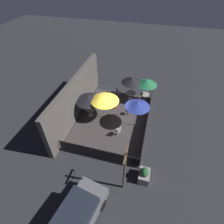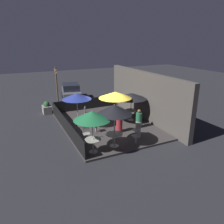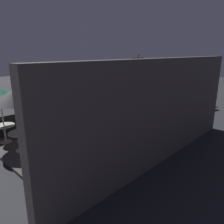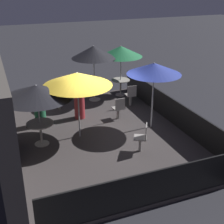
{
  "view_description": "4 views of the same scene",
  "coord_description": "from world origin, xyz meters",
  "px_view_note": "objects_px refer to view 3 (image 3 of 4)",
  "views": [
    {
      "loc": [
        -10.52,
        -2.79,
        10.7
      ],
      "look_at": [
        -0.47,
        -0.05,
        1.36
      ],
      "focal_mm": 28.0,
      "sensor_mm": 36.0,
      "label": 1
    },
    {
      "loc": [
        13.19,
        -5.85,
        5.88
      ],
      "look_at": [
        0.97,
        0.0,
        1.34
      ],
      "focal_mm": 35.0,
      "sensor_mm": 36.0,
      "label": 2
    },
    {
      "loc": [
        6.4,
        7.01,
        3.83
      ],
      "look_at": [
        -0.91,
        -0.08,
        1.01
      ],
      "focal_mm": 35.0,
      "sensor_mm": 36.0,
      "label": 3
    },
    {
      "loc": [
        -9.38,
        3.2,
        5.27
      ],
      "look_at": [
        -0.76,
        -0.21,
        1.23
      ],
      "focal_mm": 50.0,
      "sensor_mm": 36.0,
      "label": 4
    }
  ],
  "objects_px": {
    "dining_table_0": "(4,129)",
    "patio_chair_4": "(32,151)",
    "patio_chair_2": "(70,124)",
    "planter_box": "(116,101)",
    "patio_umbrella_1": "(17,95)",
    "patio_umbrella_2": "(135,102)",
    "dining_table_1": "(21,136)",
    "patron_1": "(104,143)",
    "patio_chair_1": "(111,113)",
    "patio_umbrella_4": "(75,82)",
    "patio_chair_0": "(59,148)",
    "patio_umbrella_3": "(109,92)",
    "patron_0": "(75,135)",
    "patio_chair_3": "(38,123)",
    "light_post": "(138,79)",
    "dining_table_2": "(135,133)",
    "parked_car_0": "(179,95)"
  },
  "relations": [
    {
      "from": "patio_chair_1",
      "to": "patio_umbrella_1",
      "type": "bearing_deg",
      "value": -61.05
    },
    {
      "from": "dining_table_2",
      "to": "dining_table_1",
      "type": "bearing_deg",
      "value": -42.43
    },
    {
      "from": "patio_umbrella_3",
      "to": "patio_umbrella_4",
      "type": "relative_size",
      "value": 0.95
    },
    {
      "from": "patio_umbrella_4",
      "to": "dining_table_1",
      "type": "relative_size",
      "value": 2.61
    },
    {
      "from": "patio_chair_3",
      "to": "parked_car_0",
      "type": "relative_size",
      "value": 0.23
    },
    {
      "from": "patio_chair_3",
      "to": "patron_1",
      "type": "height_order",
      "value": "patron_1"
    },
    {
      "from": "patio_chair_3",
      "to": "patio_chair_4",
      "type": "relative_size",
      "value": 1.04
    },
    {
      "from": "patio_chair_0",
      "to": "patron_0",
      "type": "relative_size",
      "value": 0.82
    },
    {
      "from": "patio_umbrella_3",
      "to": "patio_umbrella_4",
      "type": "height_order",
      "value": "patio_umbrella_4"
    },
    {
      "from": "patio_chair_2",
      "to": "light_post",
      "type": "height_order",
      "value": "light_post"
    },
    {
      "from": "dining_table_1",
      "to": "patio_chair_0",
      "type": "distance_m",
      "value": 1.87
    },
    {
      "from": "patron_0",
      "to": "parked_car_0",
      "type": "relative_size",
      "value": 0.28
    },
    {
      "from": "patio_chair_1",
      "to": "dining_table_1",
      "type": "bearing_deg",
      "value": -61.05
    },
    {
      "from": "patio_umbrella_1",
      "to": "patio_umbrella_4",
      "type": "relative_size",
      "value": 1.01
    },
    {
      "from": "dining_table_0",
      "to": "patio_chair_4",
      "type": "relative_size",
      "value": 0.95
    },
    {
      "from": "patron_0",
      "to": "patron_1",
      "type": "relative_size",
      "value": 0.9
    },
    {
      "from": "dining_table_1",
      "to": "patron_1",
      "type": "bearing_deg",
      "value": 122.92
    },
    {
      "from": "patron_1",
      "to": "patio_umbrella_2",
      "type": "bearing_deg",
      "value": -146.62
    },
    {
      "from": "patio_umbrella_1",
      "to": "patio_umbrella_2",
      "type": "relative_size",
      "value": 1.08
    },
    {
      "from": "patron_1",
      "to": "light_post",
      "type": "height_order",
      "value": "light_post"
    },
    {
      "from": "patio_chair_1",
      "to": "patron_0",
      "type": "relative_size",
      "value": 0.82
    },
    {
      "from": "dining_table_2",
      "to": "patron_0",
      "type": "height_order",
      "value": "patron_0"
    },
    {
      "from": "dining_table_0",
      "to": "patio_chair_0",
      "type": "relative_size",
      "value": 0.91
    },
    {
      "from": "patio_umbrella_4",
      "to": "patio_umbrella_1",
      "type": "bearing_deg",
      "value": 17.12
    },
    {
      "from": "patio_umbrella_3",
      "to": "planter_box",
      "type": "distance_m",
      "value": 6.41
    },
    {
      "from": "patio_chair_0",
      "to": "patio_umbrella_4",
      "type": "bearing_deg",
      "value": -61.5
    },
    {
      "from": "patio_chair_2",
      "to": "planter_box",
      "type": "xyz_separation_m",
      "value": [
        -5.51,
        -2.17,
        -0.16
      ]
    },
    {
      "from": "patio_umbrella_2",
      "to": "patron_0",
      "type": "bearing_deg",
      "value": -48.58
    },
    {
      "from": "patron_1",
      "to": "parked_car_0",
      "type": "height_order",
      "value": "parked_car_0"
    },
    {
      "from": "patio_chair_2",
      "to": "patio_chair_1",
      "type": "bearing_deg",
      "value": 169.6
    },
    {
      "from": "patio_umbrella_1",
      "to": "patio_chair_2",
      "type": "relative_size",
      "value": 2.71
    },
    {
      "from": "patio_chair_3",
      "to": "light_post",
      "type": "relative_size",
      "value": 0.26
    },
    {
      "from": "patio_umbrella_4",
      "to": "patio_chair_0",
      "type": "xyz_separation_m",
      "value": [
        2.91,
        2.85,
        -1.71
      ]
    },
    {
      "from": "patio_umbrella_3",
      "to": "patio_chair_4",
      "type": "xyz_separation_m",
      "value": [
        3.4,
        -0.28,
        -1.6
      ]
    },
    {
      "from": "patio_chair_4",
      "to": "patio_umbrella_2",
      "type": "bearing_deg",
      "value": -104.81
    },
    {
      "from": "patio_umbrella_1",
      "to": "patio_chair_0",
      "type": "distance_m",
      "value": 2.5
    },
    {
      "from": "patio_umbrella_4",
      "to": "patio_chair_3",
      "type": "bearing_deg",
      "value": -3.96
    },
    {
      "from": "patron_1",
      "to": "planter_box",
      "type": "relative_size",
      "value": 1.24
    },
    {
      "from": "patio_umbrella_3",
      "to": "patio_chair_2",
      "type": "height_order",
      "value": "patio_umbrella_3"
    },
    {
      "from": "patio_chair_4",
      "to": "light_post",
      "type": "height_order",
      "value": "light_post"
    },
    {
      "from": "patio_chair_0",
      "to": "patio_chair_2",
      "type": "bearing_deg",
      "value": -58.76
    },
    {
      "from": "dining_table_0",
      "to": "patio_chair_4",
      "type": "bearing_deg",
      "value": 87.87
    },
    {
      "from": "patron_0",
      "to": "planter_box",
      "type": "height_order",
      "value": "patron_0"
    },
    {
      "from": "dining_table_0",
      "to": "patio_chair_4",
      "type": "height_order",
      "value": "patio_chair_4"
    },
    {
      "from": "patio_chair_1",
      "to": "patio_chair_4",
      "type": "distance_m",
      "value": 5.28
    },
    {
      "from": "patio_umbrella_3",
      "to": "planter_box",
      "type": "xyz_separation_m",
      "value": [
        -4.71,
        -3.97,
        -1.76
      ]
    },
    {
      "from": "patio_umbrella_4",
      "to": "patio_chair_4",
      "type": "relative_size",
      "value": 2.68
    },
    {
      "from": "patio_umbrella_3",
      "to": "patron_0",
      "type": "distance_m",
      "value": 2.22
    },
    {
      "from": "dining_table_0",
      "to": "patio_chair_1",
      "type": "xyz_separation_m",
      "value": [
        -5.02,
        1.39,
        -0.07
      ]
    },
    {
      "from": "patio_umbrella_3",
      "to": "dining_table_2",
      "type": "height_order",
      "value": "patio_umbrella_3"
    }
  ]
}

